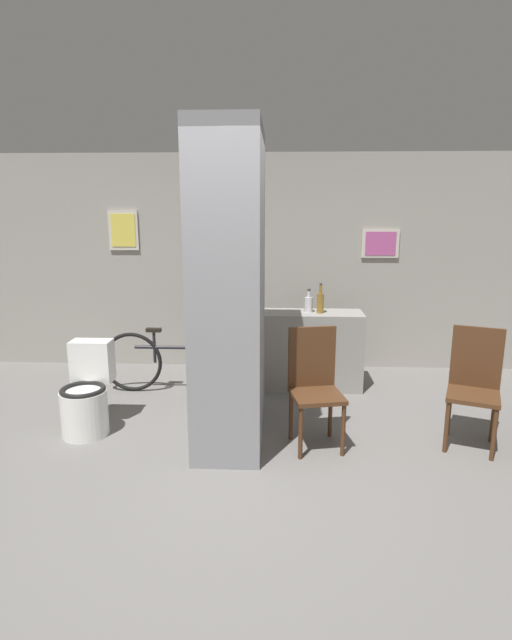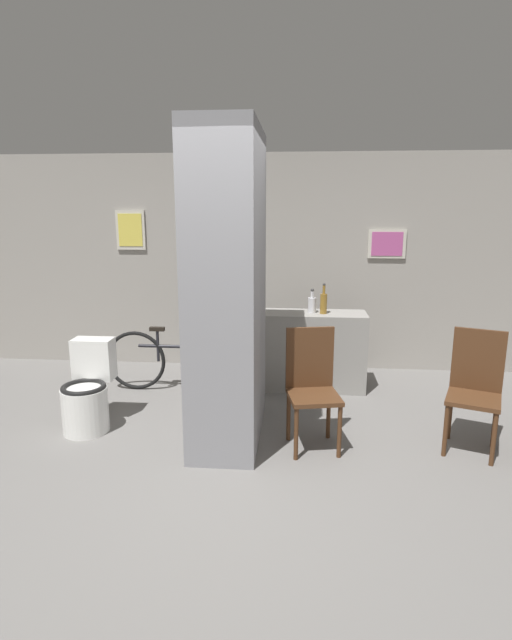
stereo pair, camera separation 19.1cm
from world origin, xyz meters
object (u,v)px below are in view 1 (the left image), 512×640
object	(u,v)px
chair_near_pillar	(315,383)
bottle_tall	(320,302)
toilet	(87,397)
bicycle	(179,361)
chair_by_doorway	(474,383)

from	to	relation	value
chair_near_pillar	bottle_tall	distance (m)	1.41
toilet	bicycle	distance (m)	1.19
chair_near_pillar	bottle_tall	world-z (taller)	bottle_tall
toilet	bicycle	bearing A→B (deg)	57.96
chair_by_doorway	bottle_tall	distance (m)	1.80
toilet	chair_near_pillar	world-z (taller)	chair_near_pillar
chair_near_pillar	bicycle	world-z (taller)	chair_near_pillar
chair_near_pillar	bicycle	distance (m)	1.81
toilet	chair_near_pillar	distance (m)	2.03
chair_by_doorway	bicycle	xyz separation A→B (m)	(-2.71, 1.09, -0.20)
chair_near_pillar	bottle_tall	bearing A→B (deg)	72.60
bicycle	bottle_tall	size ratio (longest dim) A/B	5.08
chair_near_pillar	chair_by_doorway	world-z (taller)	same
bicycle	toilet	bearing A→B (deg)	-122.04
toilet	chair_by_doorway	bearing A→B (deg)	-1.54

